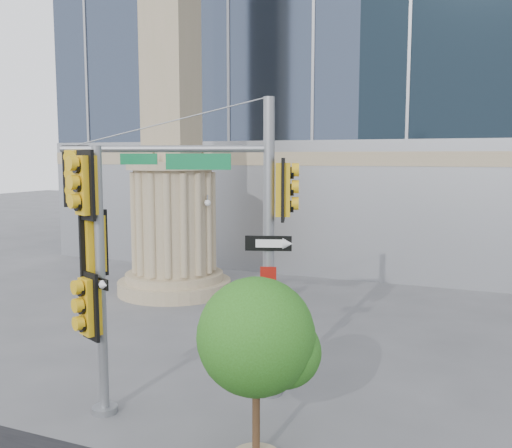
% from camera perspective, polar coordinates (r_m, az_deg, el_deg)
% --- Properties ---
extents(ground, '(120.00, 120.00, 0.00)m').
position_cam_1_polar(ground, '(12.51, -5.69, -18.35)').
color(ground, '#545456').
rests_on(ground, ground).
extents(monument, '(4.40, 4.40, 16.60)m').
position_cam_1_polar(monument, '(22.13, -8.36, 7.26)').
color(monument, tan).
rests_on(monument, ground).
extents(main_signal_pole, '(4.92, 2.01, 6.56)m').
position_cam_1_polar(main_signal_pole, '(12.47, -4.15, 1.05)').
color(main_signal_pole, slate).
rests_on(main_signal_pole, ground).
extents(secondary_signal_pole, '(0.93, 0.93, 5.52)m').
position_cam_1_polar(secondary_signal_pole, '(11.93, -16.00, -3.45)').
color(secondary_signal_pole, slate).
rests_on(secondary_signal_pole, ground).
extents(street_tree, '(2.10, 2.05, 3.27)m').
position_cam_1_polar(street_tree, '(9.97, 0.26, -11.68)').
color(street_tree, tan).
rests_on(street_tree, ground).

